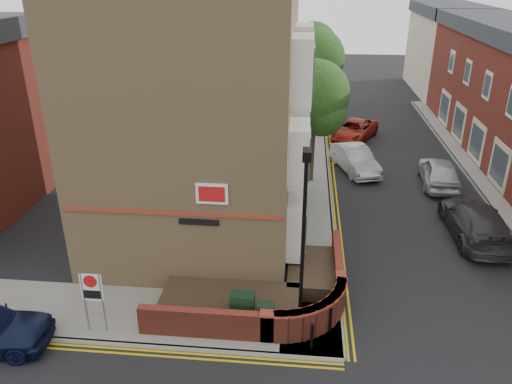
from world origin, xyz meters
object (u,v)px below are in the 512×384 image
object	(u,v)px
utility_cabinet_large	(242,309)
silver_car_near	(355,159)
lamppost	(303,245)
zone_sign	(92,292)

from	to	relation	value
utility_cabinet_large	silver_car_near	world-z (taller)	silver_car_near
lamppost	silver_car_near	xyz separation A→B (m)	(2.96, 14.69, -2.60)
lamppost	silver_car_near	distance (m)	15.22
lamppost	utility_cabinet_large	distance (m)	3.24
silver_car_near	lamppost	bearing A→B (deg)	-119.52
lamppost	zone_sign	world-z (taller)	lamppost
lamppost	zone_sign	xyz separation A→B (m)	(-6.60, -0.70, -1.70)
lamppost	utility_cabinet_large	world-z (taller)	lamppost
utility_cabinet_large	silver_car_near	xyz separation A→B (m)	(4.86, 14.59, 0.02)
zone_sign	lamppost	bearing A→B (deg)	6.07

